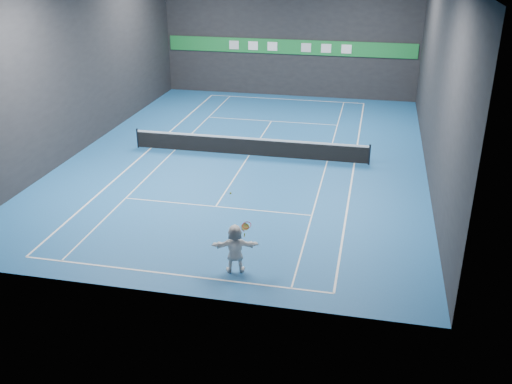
% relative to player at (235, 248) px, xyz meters
% --- Properties ---
extents(ground, '(26.00, 26.00, 0.00)m').
position_rel_player_xyz_m(ground, '(-2.07, 11.21, -0.87)').
color(ground, '#1A5694').
rests_on(ground, ground).
extents(wall_back, '(18.00, 0.10, 9.00)m').
position_rel_player_xyz_m(wall_back, '(-2.07, 24.21, 3.63)').
color(wall_back, black).
rests_on(wall_back, ground).
extents(wall_front, '(18.00, 0.10, 9.00)m').
position_rel_player_xyz_m(wall_front, '(-2.07, -1.79, 3.63)').
color(wall_front, black).
rests_on(wall_front, ground).
extents(wall_left, '(0.10, 26.00, 9.00)m').
position_rel_player_xyz_m(wall_left, '(-11.07, 11.21, 3.63)').
color(wall_left, black).
rests_on(wall_left, ground).
extents(wall_right, '(0.10, 26.00, 9.00)m').
position_rel_player_xyz_m(wall_right, '(6.93, 11.21, 3.63)').
color(wall_right, black).
rests_on(wall_right, ground).
extents(baseline_near, '(10.98, 0.08, 0.01)m').
position_rel_player_xyz_m(baseline_near, '(-2.07, -0.68, -0.87)').
color(baseline_near, white).
rests_on(baseline_near, ground).
extents(baseline_far, '(10.98, 0.08, 0.01)m').
position_rel_player_xyz_m(baseline_far, '(-2.07, 23.10, -0.87)').
color(baseline_far, white).
rests_on(baseline_far, ground).
extents(sideline_doubles_left, '(0.08, 23.78, 0.01)m').
position_rel_player_xyz_m(sideline_doubles_left, '(-7.56, 11.21, -0.87)').
color(sideline_doubles_left, white).
rests_on(sideline_doubles_left, ground).
extents(sideline_doubles_right, '(0.08, 23.78, 0.01)m').
position_rel_player_xyz_m(sideline_doubles_right, '(3.42, 11.21, -0.87)').
color(sideline_doubles_right, white).
rests_on(sideline_doubles_right, ground).
extents(sideline_singles_left, '(0.06, 23.78, 0.01)m').
position_rel_player_xyz_m(sideline_singles_left, '(-6.18, 11.21, -0.87)').
color(sideline_singles_left, white).
rests_on(sideline_singles_left, ground).
extents(sideline_singles_right, '(0.06, 23.78, 0.01)m').
position_rel_player_xyz_m(sideline_singles_right, '(2.04, 11.21, -0.87)').
color(sideline_singles_right, white).
rests_on(sideline_singles_right, ground).
extents(service_line_near, '(8.23, 0.06, 0.01)m').
position_rel_player_xyz_m(service_line_near, '(-2.07, 4.81, -0.87)').
color(service_line_near, white).
rests_on(service_line_near, ground).
extents(service_line_far, '(8.23, 0.06, 0.01)m').
position_rel_player_xyz_m(service_line_far, '(-2.07, 17.61, -0.87)').
color(service_line_far, white).
rests_on(service_line_far, ground).
extents(center_service_line, '(0.06, 12.80, 0.01)m').
position_rel_player_xyz_m(center_service_line, '(-2.07, 11.21, -0.87)').
color(center_service_line, white).
rests_on(center_service_line, ground).
extents(player, '(1.69, 0.90, 1.74)m').
position_rel_player_xyz_m(player, '(0.00, 0.00, 0.00)').
color(player, white).
rests_on(player, ground).
extents(tennis_ball, '(0.07, 0.07, 0.07)m').
position_rel_player_xyz_m(tennis_ball, '(-0.13, 0.03, 2.02)').
color(tennis_ball, yellow).
rests_on(tennis_ball, player).
extents(tennis_net, '(12.50, 0.10, 1.07)m').
position_rel_player_xyz_m(tennis_net, '(-2.07, 11.21, -0.33)').
color(tennis_net, black).
rests_on(tennis_net, ground).
extents(sponsor_banner, '(17.64, 0.11, 1.00)m').
position_rel_player_xyz_m(sponsor_banner, '(-2.07, 24.15, 2.63)').
color(sponsor_banner, '#1C8135').
rests_on(sponsor_banner, wall_back).
extents(tennis_racket, '(0.44, 0.36, 0.58)m').
position_rel_player_xyz_m(tennis_racket, '(0.38, 0.05, 0.84)').
color(tennis_racket, red).
rests_on(tennis_racket, player).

